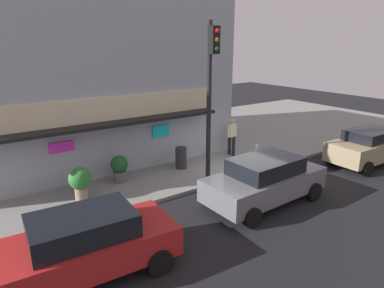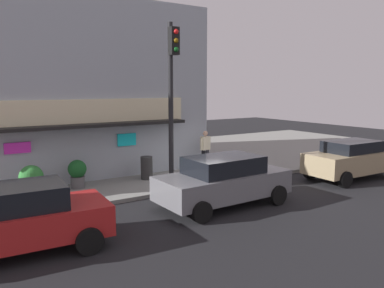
{
  "view_description": "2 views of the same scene",
  "coord_description": "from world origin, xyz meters",
  "views": [
    {
      "loc": [
        -9.07,
        -9.3,
        5.3
      ],
      "look_at": [
        -0.81,
        2.53,
        0.96
      ],
      "focal_mm": 31.51,
      "sensor_mm": 36.0,
      "label": 1
    },
    {
      "loc": [
        -8.33,
        -11.56,
        3.8
      ],
      "look_at": [
        0.72,
        2.46,
        1.33
      ],
      "focal_mm": 35.84,
      "sensor_mm": 36.0,
      "label": 2
    }
  ],
  "objects": [
    {
      "name": "parked_car_red",
      "position": [
        -7.23,
        -2.31,
        0.82
      ],
      "size": [
        4.37,
        2.19,
        1.6
      ],
      "color": "#AD1E1E",
      "rests_on": "ground_plane"
    },
    {
      "name": "parked_car_grey",
      "position": [
        -0.96,
        -2.02,
        0.83
      ],
      "size": [
        4.43,
        2.16,
        1.62
      ],
      "color": "slate",
      "rests_on": "ground_plane"
    },
    {
      "name": "corner_building",
      "position": [
        -4.3,
        6.8,
        3.73
      ],
      "size": [
        12.33,
        8.54,
        7.18
      ],
      "color": "#9EA8B2",
      "rests_on": "sidewalk"
    },
    {
      "name": "potted_plant_by_window",
      "position": [
        -6.13,
        1.51,
        0.82
      ],
      "size": [
        0.77,
        0.77,
        1.16
      ],
      "color": "gray",
      "rests_on": "sidewalk"
    },
    {
      "name": "sidewalk",
      "position": [
        0.0,
        5.83,
        0.07
      ],
      "size": [
        33.64,
        11.67,
        0.14
      ],
      "primitive_type": "cube",
      "color": "gray",
      "rests_on": "ground_plane"
    },
    {
      "name": "pedestrian",
      "position": [
        1.26,
        2.2,
        1.11
      ],
      "size": [
        0.55,
        0.44,
        1.77
      ],
      "color": "black",
      "rests_on": "sidewalk"
    },
    {
      "name": "potted_plant_by_doorway",
      "position": [
        -4.43,
        2.23,
        0.71
      ],
      "size": [
        0.67,
        0.67,
        1.05
      ],
      "color": "#59595B",
      "rests_on": "sidewalk"
    },
    {
      "name": "trash_can",
      "position": [
        -1.68,
        2.1,
        0.6
      ],
      "size": [
        0.48,
        0.48,
        0.92
      ],
      "primitive_type": "cylinder",
      "color": "#2D2D2D",
      "rests_on": "sidewalk"
    },
    {
      "name": "traffic_light",
      "position": [
        -1.43,
        0.44,
        3.9
      ],
      "size": [
        0.32,
        0.58,
        5.94
      ],
      "color": "black",
      "rests_on": "sidewalk"
    },
    {
      "name": "ground_plane",
      "position": [
        0.0,
        0.0,
        0.0
      ],
      "size": [
        50.46,
        50.46,
        0.0
      ],
      "primitive_type": "plane",
      "color": "black"
    },
    {
      "name": "fire_hydrant",
      "position": [
        1.8,
        1.08,
        0.48
      ],
      "size": [
        0.47,
        0.23,
        0.72
      ],
      "color": "#B2B2B7",
      "rests_on": "sidewalk"
    },
    {
      "name": "parked_car_tan",
      "position": [
        5.79,
        -1.97,
        0.84
      ],
      "size": [
        4.26,
        2.05,
        1.61
      ],
      "color": "#9E8966",
      "rests_on": "ground_plane"
    }
  ]
}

